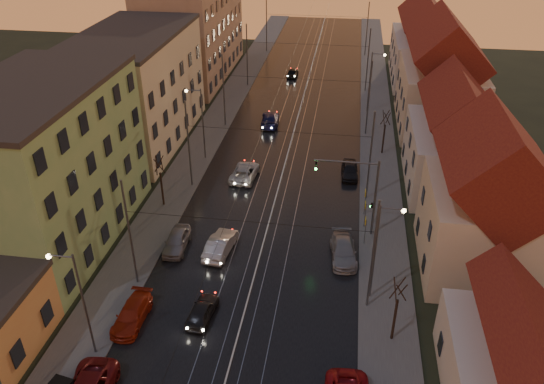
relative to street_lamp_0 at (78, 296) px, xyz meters
The scene contains 42 objects.
road 39.38m from the street_lamp_0, 76.53° to the left, with size 16.00×120.00×0.04m, color black.
sidewalk_left 38.31m from the street_lamp_0, 91.35° to the left, with size 4.00×120.00×0.15m, color #4C4C4C.
sidewalk_right 42.80m from the street_lamp_0, 63.31° to the left, with size 4.00×120.00×0.15m, color #4C4C4C.
tram_rail_0 38.92m from the street_lamp_0, 79.70° to the left, with size 0.06×120.00×0.03m, color gray.
tram_rail_1 39.20m from the street_lamp_0, 77.63° to the left, with size 0.06×120.00×0.03m, color gray.
tram_rail_2 39.56m from the street_lamp_0, 75.43° to the left, with size 0.06×120.00×0.03m, color gray.
tram_rail_3 39.94m from the street_lamp_0, 73.43° to the left, with size 0.06×120.00×0.03m, color gray.
apartment_left_1 14.73m from the street_lamp_0, 124.98° to the left, with size 10.00×18.00×13.00m, color #689861.
apartment_left_2 33.10m from the street_lamp_0, 104.70° to the left, with size 10.00×20.00×12.00m, color beige.
apartment_left_3 56.67m from the street_lamp_0, 98.53° to the left, with size 10.00×24.00×14.00m, color #8B6D5A.
house_right_0 26.18m from the street_lamp_0, ahead, with size 8.16×10.20×5.80m.
house_right_1 29.17m from the street_lamp_0, 26.47° to the left, with size 8.67×10.20×10.80m.
house_right_2 36.84m from the street_lamp_0, 44.89° to the left, with size 9.18×12.24×9.20m.
house_right_3 48.61m from the street_lamp_0, 57.52° to the left, with size 9.18×14.28×11.50m.
house_right_4 64.52m from the street_lamp_0, 66.13° to the left, with size 9.18×16.32×10.00m.
catenary_pole_l_1 7.03m from the street_lamp_0, 85.88° to the left, with size 0.16×0.16×9.00m, color #595B60.
catenary_pole_r_1 19.04m from the street_lamp_0, 21.57° to the left, with size 0.16×0.16×9.00m, color #595B60.
catenary_pole_l_2 22.01m from the street_lamp_0, 88.69° to the left, with size 0.16×0.16×9.00m, color #595B60.
catenary_pole_r_2 28.24m from the street_lamp_0, 51.17° to the left, with size 0.16×0.16×9.00m, color #595B60.
catenary_pole_l_3 37.01m from the street_lamp_0, 89.22° to the left, with size 0.16×0.16×9.00m, color #595B60.
catenary_pole_r_3 41.02m from the street_lamp_0, 64.43° to the left, with size 0.16×0.16×9.00m, color #595B60.
catenary_pole_l_4 52.00m from the street_lamp_0, 89.44° to the left, with size 0.16×0.16×9.00m, color #595B60.
catenary_pole_r_4 54.93m from the street_lamp_0, 71.20° to the left, with size 0.16×0.16×9.00m, color #595B60.
catenary_pole_l_5 70.00m from the street_lamp_0, 89.59° to the left, with size 0.16×0.16×9.00m, color #595B60.
catenary_pole_r_5 72.21m from the street_lamp_0, 75.81° to the left, with size 0.16×0.16×9.00m, color #595B60.
street_lamp_0 is the anchor object (origin of this frame).
street_lamp_1 19.89m from the street_lamp_0, 23.72° to the left, with size 1.75×0.32×8.00m.
street_lamp_2 28.00m from the street_lamp_0, 90.00° to the left, with size 1.75×0.32×8.00m.
street_lamp_3 47.62m from the street_lamp_0, 67.52° to the left, with size 1.75×0.32×8.00m.
traffic_light_mast 23.42m from the street_lamp_0, 43.10° to the left, with size 5.30×0.32×7.20m.
bare_tree_0 18.19m from the street_lamp_0, 93.47° to the left, with size 1.09×1.09×5.11m.
bare_tree_1 19.86m from the street_lamp_0, 11.71° to the left, with size 1.09×1.09×5.11m.
bare_tree_2 37.56m from the street_lamp_0, 58.63° to the left, with size 1.09×1.09×5.11m.
driving_car_0 8.68m from the street_lamp_0, 33.54° to the left, with size 1.51×3.75×1.28m, color black.
driving_car_1 13.74m from the street_lamp_0, 63.52° to the left, with size 1.63×4.67×1.54m, color #A9A9AF.
driving_car_2 25.31m from the street_lamp_0, 77.45° to the left, with size 2.30×4.99×1.39m, color #B2B2B2.
driving_car_3 38.90m from the street_lamp_0, 81.16° to the left, with size 2.09×5.14×1.49m, color #161742.
driving_car_4 57.71m from the street_lamp_0, 83.43° to the left, with size 1.53×3.81×1.30m, color black.
parked_left_2 5.48m from the street_lamp_0, 62.17° to the left, with size 1.81×4.45×1.29m, color maroon.
parked_left_3 12.68m from the street_lamp_0, 79.78° to the left, with size 1.72×4.27×1.45m, color gray.
parked_right_1 20.57m from the street_lamp_0, 38.24° to the left, with size 1.96×4.82×1.40m, color gray.
parked_right_2 31.11m from the street_lamp_0, 58.69° to the left, with size 1.66×4.13×1.41m, color black.
Camera 1 is at (6.04, -20.24, 26.52)m, focal length 35.00 mm.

